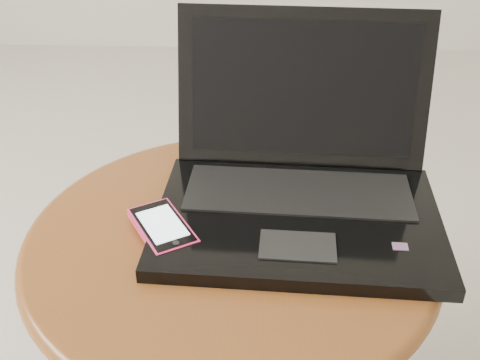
{
  "coord_description": "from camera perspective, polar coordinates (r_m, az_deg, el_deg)",
  "views": [
    {
      "loc": [
        -0.05,
        -0.73,
        0.97
      ],
      "look_at": [
        -0.08,
        -0.02,
        0.53
      ],
      "focal_mm": 44.11,
      "sensor_mm": 36.0,
      "label": 1
    }
  ],
  "objects": [
    {
      "name": "laptop",
      "position": [
        0.87,
        5.75,
        0.06
      ],
      "size": [
        0.42,
        0.37,
        0.26
      ],
      "color": "black",
      "rests_on": "table"
    },
    {
      "name": "phone_pink",
      "position": [
        0.82,
        -7.51,
        -4.59
      ],
      "size": [
        0.11,
        0.13,
        0.01
      ],
      "color": "#FE3675",
      "rests_on": "phone_black"
    },
    {
      "name": "phone_black",
      "position": [
        0.84,
        -6.31,
        -4.39
      ],
      "size": [
        0.1,
        0.12,
        0.01
      ],
      "color": "black",
      "rests_on": "table"
    },
    {
      "name": "table",
      "position": [
        0.9,
        -0.85,
        -10.18
      ],
      "size": [
        0.59,
        0.59,
        0.47
      ],
      "color": "brown",
      "rests_on": "ground"
    }
  ]
}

